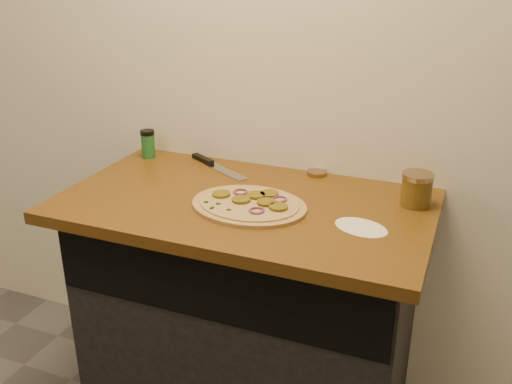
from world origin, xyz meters
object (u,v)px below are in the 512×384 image
at_px(pizza, 250,204).
at_px(salsa_jar, 417,189).
at_px(spice_shaker, 148,144).
at_px(chefs_knife, 213,165).

relative_size(pizza, salsa_jar, 3.64).
xyz_separation_m(pizza, spice_shaker, (-0.55, 0.29, 0.05)).
height_order(salsa_jar, spice_shaker, spice_shaker).
height_order(pizza, spice_shaker, spice_shaker).
height_order(chefs_knife, salsa_jar, salsa_jar).
distance_m(chefs_knife, salsa_jar, 0.76).
bearing_deg(pizza, spice_shaker, 152.08).
bearing_deg(spice_shaker, chefs_knife, 0.03).
distance_m(salsa_jar, spice_shaker, 1.04).
xyz_separation_m(chefs_knife, salsa_jar, (0.75, -0.08, 0.05)).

